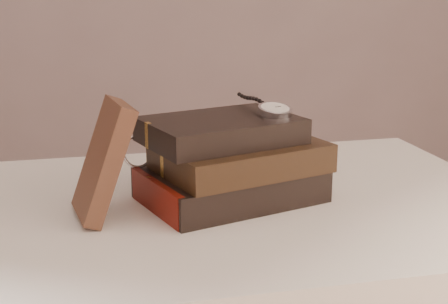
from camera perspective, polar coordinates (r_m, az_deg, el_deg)
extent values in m
cube|color=white|center=(0.97, -3.16, -5.64)|extent=(1.00, 0.60, 0.04)
cube|color=white|center=(1.00, -3.10, -8.87)|extent=(0.88, 0.49, 0.08)
cube|color=black|center=(0.97, 0.57, -2.90)|extent=(0.29, 0.24, 0.05)
cube|color=beige|center=(0.97, 0.73, -2.87)|extent=(0.28, 0.22, 0.04)
cube|color=gold|center=(0.94, -6.65, -3.60)|extent=(0.01, 0.01, 0.05)
cube|color=#661209|center=(0.92, -5.95, -4.04)|extent=(0.06, 0.15, 0.05)
cube|color=black|center=(0.96, 1.48, -0.40)|extent=(0.27, 0.22, 0.04)
cube|color=beige|center=(0.96, 1.64, -0.37)|extent=(0.26, 0.21, 0.03)
cube|color=gold|center=(0.93, -5.34, -0.99)|extent=(0.01, 0.01, 0.04)
cube|color=black|center=(0.95, -0.27, 1.95)|extent=(0.25, 0.21, 0.04)
cube|color=beige|center=(0.96, -0.11, 1.97)|extent=(0.24, 0.19, 0.03)
cube|color=gold|center=(0.93, -6.69, 1.47)|extent=(0.01, 0.01, 0.04)
cube|color=#3A2016|center=(0.90, -10.61, -0.72)|extent=(0.09, 0.11, 0.16)
cylinder|color=silver|center=(0.97, 4.54, 3.64)|extent=(0.07, 0.07, 0.02)
cylinder|color=white|center=(0.97, 4.54, 3.91)|extent=(0.05, 0.05, 0.01)
torus|color=silver|center=(0.97, 4.54, 3.88)|extent=(0.06, 0.06, 0.01)
cylinder|color=silver|center=(0.99, 3.55, 3.94)|extent=(0.01, 0.01, 0.01)
cube|color=black|center=(0.97, 4.33, 4.03)|extent=(0.01, 0.01, 0.00)
cube|color=black|center=(0.97, 4.80, 4.00)|extent=(0.01, 0.00, 0.00)
sphere|color=black|center=(1.00, 3.42, 4.35)|extent=(0.01, 0.01, 0.01)
sphere|color=black|center=(1.01, 3.15, 4.53)|extent=(0.01, 0.01, 0.01)
sphere|color=black|center=(1.02, 2.88, 4.67)|extent=(0.01, 0.01, 0.01)
sphere|color=black|center=(1.03, 2.62, 4.75)|extent=(0.01, 0.01, 0.01)
sphere|color=black|center=(1.04, 2.36, 4.78)|extent=(0.01, 0.01, 0.01)
sphere|color=black|center=(1.05, 2.10, 4.80)|extent=(0.01, 0.01, 0.01)
sphere|color=black|center=(1.06, 1.85, 4.86)|extent=(0.01, 0.01, 0.01)
sphere|color=black|center=(1.07, 1.60, 4.96)|extent=(0.01, 0.01, 0.01)
sphere|color=black|center=(1.07, 1.36, 5.12)|extent=(0.01, 0.01, 0.01)
torus|color=silver|center=(0.98, -7.62, 0.03)|extent=(0.05, 0.03, 0.05)
torus|color=silver|center=(1.00, -4.75, 0.44)|extent=(0.05, 0.03, 0.05)
cylinder|color=silver|center=(0.99, -6.18, 0.41)|extent=(0.01, 0.01, 0.00)
cylinder|color=silver|center=(1.02, -10.03, 0.24)|extent=(0.04, 0.11, 0.03)
cylinder|color=silver|center=(1.06, -4.94, 0.94)|extent=(0.04, 0.11, 0.03)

